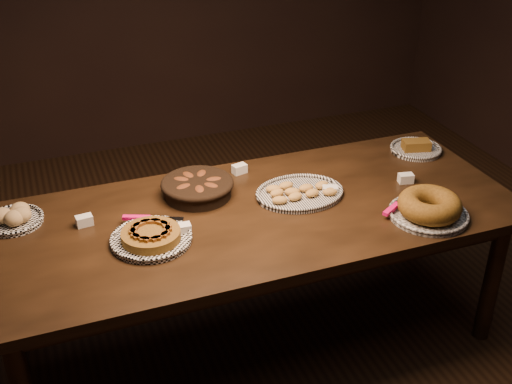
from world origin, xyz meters
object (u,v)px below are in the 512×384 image
object	(u,v)px
bundt_cake_plate	(429,208)
buffet_table	(256,225)
apple_tart_plate	(151,237)
madeleine_platter	(299,193)

from	to	relation	value
bundt_cake_plate	buffet_table	bearing A→B (deg)	179.82
apple_tart_plate	bundt_cake_plate	size ratio (longest dim) A/B	0.94
apple_tart_plate	bundt_cake_plate	bearing A→B (deg)	-16.84
apple_tart_plate	madeleine_platter	distance (m)	0.74
buffet_table	madeleine_platter	xyz separation A→B (m)	(0.24, 0.06, 0.09)
madeleine_platter	apple_tart_plate	bearing A→B (deg)	-164.74
apple_tart_plate	buffet_table	bearing A→B (deg)	2.97
apple_tart_plate	madeleine_platter	size ratio (longest dim) A/B	0.88
buffet_table	madeleine_platter	world-z (taller)	madeleine_platter
madeleine_platter	bundt_cake_plate	xyz separation A→B (m)	(0.46, -0.37, 0.03)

